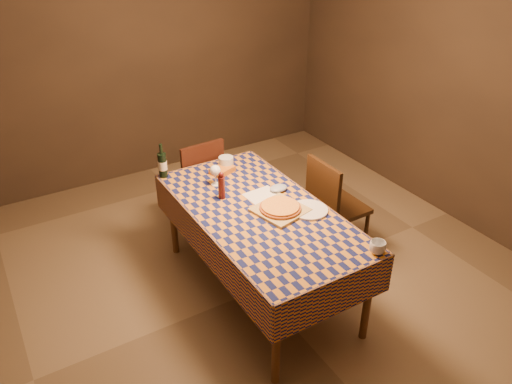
{
  "coord_description": "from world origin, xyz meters",
  "views": [
    {
      "loc": [
        -1.64,
        -2.68,
        2.75
      ],
      "look_at": [
        0.0,
        0.05,
        0.9
      ],
      "focal_mm": 35.0,
      "sensor_mm": 36.0,
      "label": 1
    }
  ],
  "objects_px": {
    "bowl": "(277,212)",
    "white_plate": "(309,210)",
    "chair_far": "(198,180)",
    "chair_right": "(332,203)",
    "wine_bottle": "(163,165)",
    "cutting_board": "(280,210)",
    "pizza": "(280,207)",
    "dining_table": "(259,219)"
  },
  "relations": [
    {
      "from": "cutting_board",
      "to": "bowl",
      "type": "bearing_deg",
      "value": -152.57
    },
    {
      "from": "wine_bottle",
      "to": "chair_far",
      "type": "distance_m",
      "value": 0.58
    },
    {
      "from": "dining_table",
      "to": "chair_right",
      "type": "distance_m",
      "value": 0.83
    },
    {
      "from": "dining_table",
      "to": "cutting_board",
      "type": "bearing_deg",
      "value": -37.9
    },
    {
      "from": "dining_table",
      "to": "chair_far",
      "type": "bearing_deg",
      "value": 90.61
    },
    {
      "from": "pizza",
      "to": "white_plate",
      "type": "distance_m",
      "value": 0.22
    },
    {
      "from": "dining_table",
      "to": "chair_far",
      "type": "height_order",
      "value": "chair_far"
    },
    {
      "from": "bowl",
      "to": "white_plate",
      "type": "distance_m",
      "value": 0.25
    },
    {
      "from": "white_plate",
      "to": "dining_table",
      "type": "bearing_deg",
      "value": 147.21
    },
    {
      "from": "pizza",
      "to": "chair_right",
      "type": "distance_m",
      "value": 0.76
    },
    {
      "from": "dining_table",
      "to": "white_plate",
      "type": "relative_size",
      "value": 6.52
    },
    {
      "from": "wine_bottle",
      "to": "white_plate",
      "type": "distance_m",
      "value": 1.29
    },
    {
      "from": "chair_far",
      "to": "wine_bottle",
      "type": "bearing_deg",
      "value": -151.92
    },
    {
      "from": "cutting_board",
      "to": "pizza",
      "type": "distance_m",
      "value": 0.03
    },
    {
      "from": "white_plate",
      "to": "chair_right",
      "type": "distance_m",
      "value": 0.64
    },
    {
      "from": "white_plate",
      "to": "chair_right",
      "type": "height_order",
      "value": "chair_right"
    },
    {
      "from": "chair_far",
      "to": "chair_right",
      "type": "relative_size",
      "value": 1.0
    },
    {
      "from": "wine_bottle",
      "to": "white_plate",
      "type": "relative_size",
      "value": 1.05
    },
    {
      "from": "white_plate",
      "to": "bowl",
      "type": "bearing_deg",
      "value": 160.79
    },
    {
      "from": "chair_far",
      "to": "chair_right",
      "type": "distance_m",
      "value": 1.26
    },
    {
      "from": "chair_far",
      "to": "white_plate",
      "type": "bearing_deg",
      "value": -75.91
    },
    {
      "from": "dining_table",
      "to": "pizza",
      "type": "distance_m",
      "value": 0.19
    },
    {
      "from": "chair_far",
      "to": "chair_right",
      "type": "xyz_separation_m",
      "value": [
        0.81,
        -0.96,
        0.0
      ]
    },
    {
      "from": "chair_far",
      "to": "cutting_board",
      "type": "bearing_deg",
      "value": -83.51
    },
    {
      "from": "bowl",
      "to": "pizza",
      "type": "bearing_deg",
      "value": 27.43
    },
    {
      "from": "dining_table",
      "to": "chair_far",
      "type": "relative_size",
      "value": 1.98
    },
    {
      "from": "cutting_board",
      "to": "pizza",
      "type": "height_order",
      "value": "pizza"
    },
    {
      "from": "wine_bottle",
      "to": "chair_right",
      "type": "xyz_separation_m",
      "value": [
        1.21,
        -0.75,
        -0.36
      ]
    },
    {
      "from": "pizza",
      "to": "chair_right",
      "type": "bearing_deg",
      "value": 17.0
    },
    {
      "from": "pizza",
      "to": "chair_far",
      "type": "bearing_deg",
      "value": 96.49
    },
    {
      "from": "bowl",
      "to": "chair_right",
      "type": "distance_m",
      "value": 0.81
    },
    {
      "from": "pizza",
      "to": "chair_far",
      "type": "distance_m",
      "value": 1.21
    },
    {
      "from": "cutting_board",
      "to": "white_plate",
      "type": "relative_size",
      "value": 1.21
    },
    {
      "from": "dining_table",
      "to": "cutting_board",
      "type": "relative_size",
      "value": 5.41
    },
    {
      "from": "pizza",
      "to": "bowl",
      "type": "height_order",
      "value": "pizza"
    },
    {
      "from": "cutting_board",
      "to": "chair_far",
      "type": "height_order",
      "value": "chair_far"
    },
    {
      "from": "bowl",
      "to": "chair_right",
      "type": "bearing_deg",
      "value": 17.69
    },
    {
      "from": "wine_bottle",
      "to": "cutting_board",
      "type": "bearing_deg",
      "value": -60.82
    },
    {
      "from": "dining_table",
      "to": "white_plate",
      "type": "bearing_deg",
      "value": -32.79
    },
    {
      "from": "pizza",
      "to": "chair_right",
      "type": "relative_size",
      "value": 0.39
    },
    {
      "from": "bowl",
      "to": "wine_bottle",
      "type": "relative_size",
      "value": 0.54
    },
    {
      "from": "wine_bottle",
      "to": "white_plate",
      "type": "bearing_deg",
      "value": -55.8
    }
  ]
}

